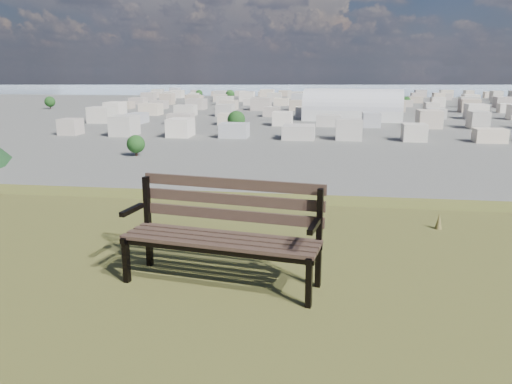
# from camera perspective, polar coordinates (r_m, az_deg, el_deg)

# --- Properties ---
(park_bench) EXTENTS (1.65, 0.75, 0.83)m
(park_bench) POSITION_cam_1_polar(r_m,az_deg,el_deg) (4.07, -3.66, -3.96)
(park_bench) COLOR #413026
(park_bench) RESTS_ON hilltop_mesa
(arena) EXTENTS (55.49, 27.28, 22.68)m
(arena) POSITION_cam_1_polar(r_m,az_deg,el_deg) (286.54, 10.95, 9.13)
(arena) COLOR silver
(arena) RESTS_ON ground
(city_blocks) EXTENTS (395.00, 361.00, 7.00)m
(city_blocks) POSITION_cam_1_polar(r_m,az_deg,el_deg) (397.43, 8.18, 10.16)
(city_blocks) COLOR silver
(city_blocks) RESTS_ON ground
(city_trees) EXTENTS (406.52, 387.20, 9.98)m
(city_trees) POSITION_cam_1_polar(r_m,az_deg,el_deg) (323.22, 3.38, 9.74)
(city_trees) COLOR black
(city_trees) RESTS_ON ground
(bay_water) EXTENTS (2400.00, 700.00, 0.12)m
(bay_water) POSITION_cam_1_polar(r_m,az_deg,el_deg) (902.70, 8.34, 11.81)
(bay_water) COLOR #96AEC0
(bay_water) RESTS_ON ground
(far_hills) EXTENTS (2050.00, 340.00, 60.00)m
(far_hills) POSITION_cam_1_polar(r_m,az_deg,el_deg) (1406.60, 5.87, 13.53)
(far_hills) COLOR #9AA9BF
(far_hills) RESTS_ON ground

